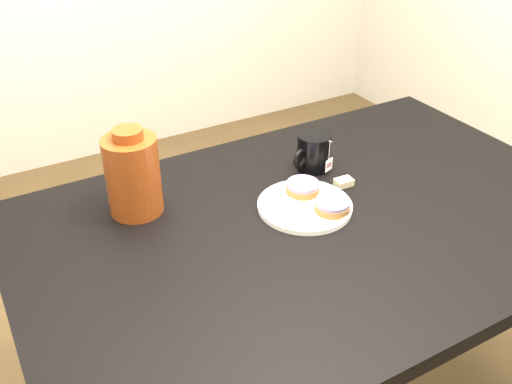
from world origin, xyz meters
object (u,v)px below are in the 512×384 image
(teabag_pouch, at_px, (344,182))
(mug, at_px, (313,152))
(bagel_back, at_px, (303,187))
(bagel_front, at_px, (332,206))
(plate, at_px, (305,205))
(table, at_px, (316,245))
(bagel_package, at_px, (133,174))

(teabag_pouch, bearing_deg, mug, 100.61)
(bagel_back, relative_size, bagel_front, 0.79)
(plate, height_order, mug, mug)
(plate, height_order, teabag_pouch, teabag_pouch)
(table, relative_size, bagel_back, 14.73)
(plate, height_order, bagel_front, bagel_front)
(bagel_front, height_order, teabag_pouch, bagel_front)
(mug, bearing_deg, bagel_back, -154.88)
(teabag_pouch, bearing_deg, table, -148.41)
(mug, bearing_deg, teabag_pouch, -100.05)
(plate, height_order, bagel_package, bagel_package)
(teabag_pouch, relative_size, bagel_package, 0.21)
(plate, xyz_separation_m, bagel_front, (0.04, -0.06, 0.02))
(bagel_back, bearing_deg, bagel_front, -82.04)
(mug, height_order, teabag_pouch, mug)
(bagel_package, bearing_deg, plate, -28.58)
(plate, relative_size, bagel_front, 1.91)
(bagel_back, xyz_separation_m, teabag_pouch, (0.12, -0.01, -0.02))
(bagel_back, bearing_deg, mug, 45.79)
(plate, distance_m, bagel_package, 0.42)
(plate, bearing_deg, bagel_package, 151.42)
(bagel_back, height_order, teabag_pouch, bagel_back)
(bagel_package, bearing_deg, teabag_pouch, -17.08)
(table, bearing_deg, bagel_package, 146.44)
(bagel_front, relative_size, teabag_pouch, 2.67)
(bagel_back, distance_m, teabag_pouch, 0.12)
(table, bearing_deg, teabag_pouch, 31.59)
(bagel_front, bearing_deg, table, 165.23)
(bagel_back, relative_size, bagel_package, 0.44)
(bagel_front, bearing_deg, plate, 125.61)
(table, relative_size, bagel_front, 11.67)
(plate, distance_m, bagel_back, 0.06)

